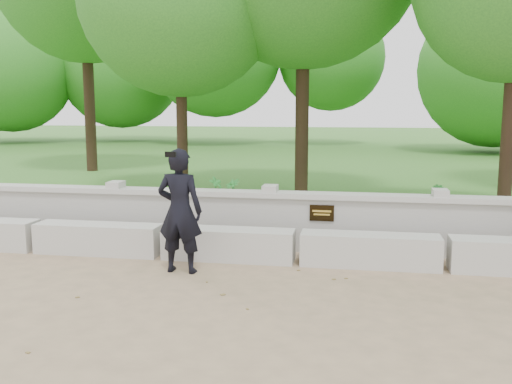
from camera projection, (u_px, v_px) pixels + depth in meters
The scene contains 8 objects.
ground at pixel (280, 310), 6.21m from camera, with size 80.00×80.00×0.00m, color #9D8160.
lawn at pixel (333, 165), 19.83m from camera, with size 40.00×22.00×0.25m, color #326823.
concrete_bench at pixel (298, 247), 8.03m from camera, with size 11.90×0.45×0.45m.
parapet_wall at pixel (302, 221), 8.68m from camera, with size 12.50×0.35×0.90m.
man_main at pixel (180, 211), 7.50m from camera, with size 0.62×0.56×1.66m.
shrub_a at pixel (216, 190), 11.37m from camera, with size 0.29×0.20×0.55m, color #2C8332.
shrub_b at pixel (436, 201), 10.07m from camera, with size 0.31×0.25×0.56m, color #2C8332.
shrub_d at pixel (232, 194), 10.82m from camera, with size 0.32×0.29×0.58m, color #2C8332.
Camera 1 is at (0.77, -5.90, 2.21)m, focal length 40.00 mm.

